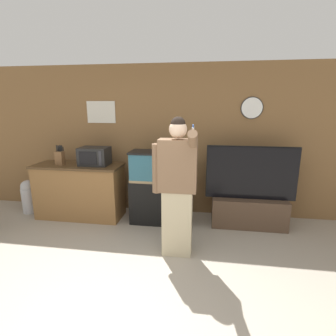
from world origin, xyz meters
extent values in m
cube|color=brown|center=(0.00, 2.84, 1.30)|extent=(10.00, 0.06, 2.60)
cube|color=beige|center=(-1.16, 2.80, 1.80)|extent=(0.52, 0.02, 0.38)
cylinder|color=white|center=(1.42, 2.80, 1.88)|extent=(0.33, 0.03, 0.33)
cylinder|color=black|center=(1.42, 2.80, 1.88)|extent=(0.36, 0.01, 0.36)
cube|color=brown|center=(-1.44, 2.33, 0.45)|extent=(1.46, 0.54, 0.90)
cube|color=#48321C|center=(-1.44, 2.33, 0.92)|extent=(1.50, 0.58, 0.03)
cube|color=black|center=(-1.14, 2.36, 1.09)|extent=(0.48, 0.35, 0.30)
cube|color=black|center=(-1.18, 2.19, 1.09)|extent=(0.30, 0.01, 0.21)
cube|color=#2D2D33|center=(-0.96, 2.19, 1.09)|extent=(0.05, 0.01, 0.24)
cube|color=brown|center=(-1.72, 2.28, 1.05)|extent=(0.13, 0.11, 0.23)
cylinder|color=black|center=(-1.77, 2.29, 1.22)|extent=(0.02, 0.02, 0.10)
cylinder|color=black|center=(-1.75, 2.29, 1.21)|extent=(0.02, 0.02, 0.09)
cylinder|color=black|center=(-1.72, 2.29, 1.21)|extent=(0.02, 0.02, 0.09)
cylinder|color=black|center=(-1.70, 2.29, 1.22)|extent=(0.02, 0.02, 0.11)
cylinder|color=black|center=(-1.68, 2.29, 1.21)|extent=(0.02, 0.02, 0.10)
cylinder|color=black|center=(-1.77, 2.33, 1.21)|extent=(0.02, 0.02, 0.10)
cylinder|color=black|center=(-1.75, 2.33, 1.21)|extent=(0.02, 0.02, 0.09)
cylinder|color=black|center=(-1.72, 2.33, 1.21)|extent=(0.02, 0.02, 0.08)
cylinder|color=black|center=(-1.70, 2.33, 1.22)|extent=(0.02, 0.02, 0.10)
cylinder|color=black|center=(-1.68, 2.33, 1.20)|extent=(0.02, 0.02, 0.07)
cube|color=black|center=(-0.03, 2.32, 0.36)|extent=(0.94, 0.43, 0.72)
cube|color=#937F5B|center=(-0.03, 2.32, 0.74)|extent=(0.91, 0.42, 0.04)
cube|color=#285B70|center=(-0.03, 2.32, 0.96)|extent=(0.90, 0.42, 0.46)
cube|color=black|center=(-0.03, 2.32, 1.19)|extent=(0.94, 0.43, 0.03)
cube|color=#4C3828|center=(1.43, 2.38, 0.24)|extent=(1.17, 0.40, 0.47)
cube|color=black|center=(1.43, 2.38, 0.89)|extent=(1.37, 0.05, 0.82)
cube|color=black|center=(1.43, 2.41, 0.89)|extent=(1.40, 0.01, 0.85)
cube|color=#BCAD89|center=(0.38, 1.40, 0.44)|extent=(0.38, 0.21, 0.87)
cube|color=brown|center=(0.38, 1.40, 1.20)|extent=(0.47, 0.23, 0.65)
sphere|color=beige|center=(0.38, 1.40, 1.64)|extent=(0.22, 0.22, 0.22)
sphere|color=black|center=(0.38, 1.40, 1.70)|extent=(0.18, 0.18, 0.18)
cylinder|color=brown|center=(0.12, 1.40, 1.15)|extent=(0.12, 0.12, 0.62)
cylinder|color=brown|center=(0.57, 1.26, 1.53)|extent=(0.11, 0.34, 0.29)
cylinder|color=white|center=(0.57, 1.24, 1.63)|extent=(0.02, 0.06, 0.11)
cylinder|color=#2856B2|center=(0.57, 1.22, 1.69)|extent=(0.02, 0.03, 0.05)
cylinder|color=#B7B7BC|center=(-2.46, 2.37, 0.23)|extent=(0.26, 0.26, 0.45)
sphere|color=#ADADB2|center=(-2.46, 2.37, 0.48)|extent=(0.24, 0.24, 0.24)
camera|label=1|loc=(0.73, -1.72, 1.93)|focal=28.00mm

